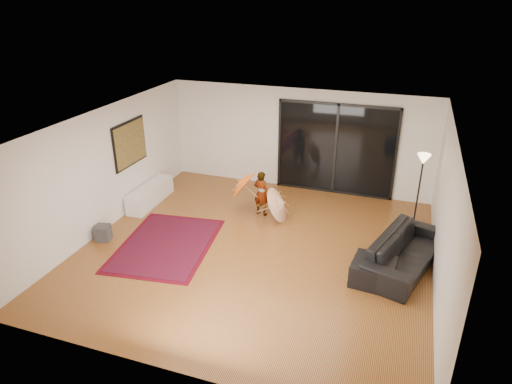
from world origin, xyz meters
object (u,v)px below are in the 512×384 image
at_px(media_console, 150,194).
at_px(ottoman, 373,272).
at_px(child, 261,193).
at_px(sofa, 405,252).

relative_size(media_console, ottoman, 2.23).
bearing_deg(media_console, child, 5.00).
distance_m(sofa, child, 3.58).
bearing_deg(child, sofa, 173.11).
bearing_deg(sofa, ottoman, 160.29).
distance_m(media_console, child, 2.89).
relative_size(sofa, ottoman, 3.09).
xyz_separation_m(media_console, sofa, (6.20, -0.95, 0.11)).
bearing_deg(media_console, ottoman, -17.44).
bearing_deg(child, ottoman, 158.97).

